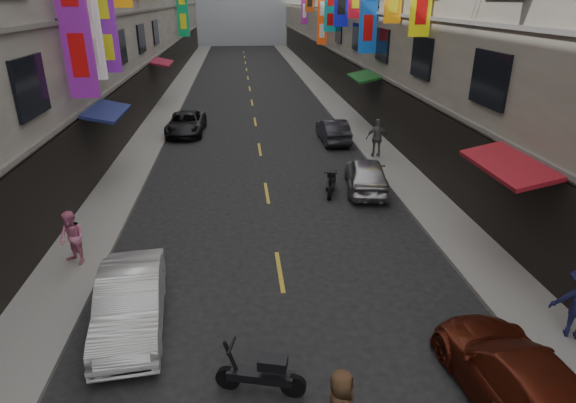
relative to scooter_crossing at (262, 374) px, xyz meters
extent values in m
cube|color=slate|center=(-5.27, 28.48, -0.38)|extent=(2.00, 90.00, 0.12)
cube|color=slate|center=(6.73, 28.48, -0.38)|extent=(2.00, 90.00, 0.12)
cube|color=black|center=(-6.22, 28.48, 1.06)|extent=(0.12, 85.50, 3.00)
cube|color=#66635E|center=(-6.21, 28.48, 2.76)|extent=(0.16, 90.00, 0.14)
cube|color=#66635E|center=(-6.21, 28.48, 5.96)|extent=(0.16, 90.00, 0.14)
cube|color=black|center=(7.68, 28.48, 1.06)|extent=(0.12, 85.50, 3.00)
cube|color=#66635E|center=(7.67, 28.48, 2.76)|extent=(0.16, 90.00, 0.14)
cube|color=#66635E|center=(7.67, 28.48, 5.96)|extent=(0.16, 90.00, 0.14)
cube|color=#761989|center=(-5.67, 10.66, 6.04)|extent=(0.99, 0.18, 5.22)
cylinder|color=black|center=(-5.72, 10.66, 6.04)|extent=(1.09, 0.08, 0.08)
cube|color=silver|center=(-5.74, 12.55, 5.66)|extent=(0.86, 0.18, 3.75)
cylinder|color=black|center=(-5.79, 12.55, 5.66)|extent=(0.96, 0.08, 0.08)
cube|color=#6E1B98|center=(-5.69, 14.71, 5.62)|extent=(0.97, 0.18, 3.73)
cylinder|color=black|center=(-5.74, 14.71, 5.62)|extent=(1.07, 0.08, 0.08)
cube|color=blue|center=(7.15, 20.85, 6.25)|extent=(0.96, 0.18, 4.94)
cylinder|color=black|center=(7.20, 20.85, 6.25)|extent=(1.06, 0.08, 0.08)
cube|color=#0B8786|center=(7.17, 32.63, 5.88)|extent=(0.93, 0.18, 3.28)
cylinder|color=black|center=(7.22, 32.63, 5.88)|extent=(1.03, 0.08, 0.08)
cube|color=#F4450D|center=(7.21, 36.53, 4.98)|extent=(0.84, 0.18, 4.08)
cylinder|color=black|center=(7.26, 36.53, 4.98)|extent=(0.94, 0.08, 0.08)
cube|color=#0B7E47|center=(-5.60, 46.37, 5.67)|extent=(1.13, 0.18, 5.33)
cylinder|color=black|center=(-5.65, 46.37, 5.67)|extent=(1.23, 0.08, 0.08)
cube|color=#83177D|center=(7.27, 48.62, 6.53)|extent=(0.72, 0.18, 5.02)
cylinder|color=black|center=(7.32, 48.62, 6.53)|extent=(0.82, 0.08, 0.08)
cube|color=maroon|center=(7.03, 4.48, 2.56)|extent=(1.39, 3.20, 0.41)
cube|color=navy|center=(-5.57, 12.48, 2.56)|extent=(1.39, 3.20, 0.41)
cube|color=#144B18|center=(7.03, 20.48, 2.56)|extent=(1.39, 3.20, 0.41)
cube|color=maroon|center=(-5.57, 28.48, 2.56)|extent=(1.39, 3.20, 0.41)
cube|color=gold|center=(0.73, 4.48, -0.44)|extent=(0.12, 2.20, 0.01)
cube|color=gold|center=(0.73, 10.48, -0.44)|extent=(0.12, 2.20, 0.01)
cube|color=gold|center=(0.73, 16.48, -0.44)|extent=(0.12, 2.20, 0.01)
cube|color=gold|center=(0.73, 22.48, -0.44)|extent=(0.12, 2.20, 0.01)
cube|color=gold|center=(0.73, 28.48, -0.44)|extent=(0.12, 2.20, 0.01)
cube|color=gold|center=(0.73, 34.48, -0.44)|extent=(0.12, 2.20, 0.01)
cube|color=gold|center=(0.73, 40.48, -0.44)|extent=(0.12, 2.20, 0.01)
cube|color=gold|center=(0.73, 46.48, -0.44)|extent=(0.12, 2.20, 0.01)
cube|color=gold|center=(0.73, 52.48, -0.44)|extent=(0.12, 2.20, 0.01)
cube|color=gold|center=(0.73, 58.48, -0.44)|extent=(0.12, 2.20, 0.01)
cube|color=gold|center=(0.73, 64.48, -0.44)|extent=(0.12, 2.20, 0.01)
cylinder|color=black|center=(-0.66, 0.18, -0.19)|extent=(0.51, 0.25, 0.50)
cylinder|color=black|center=(0.60, -0.16, -0.19)|extent=(0.51, 0.25, 0.50)
cube|color=black|center=(-0.03, 0.01, -0.04)|extent=(1.33, 0.63, 0.18)
cube|color=black|center=(0.21, -0.06, 0.31)|extent=(0.61, 0.45, 0.22)
cylinder|color=black|center=(-0.56, 0.15, 0.26)|extent=(0.36, 0.17, 0.88)
cylinder|color=black|center=(-0.56, 0.15, 0.61)|extent=(0.19, 0.50, 0.06)
cylinder|color=black|center=(3.09, 9.56, -0.19)|extent=(0.25, 0.51, 0.50)
cylinder|color=black|center=(3.43, 10.82, -0.19)|extent=(0.25, 0.51, 0.50)
cube|color=black|center=(3.26, 10.19, -0.04)|extent=(0.63, 1.33, 0.18)
cube|color=black|center=(3.33, 10.43, 0.31)|extent=(0.45, 0.61, 0.22)
cylinder|color=black|center=(3.12, 9.66, 0.26)|extent=(0.17, 0.36, 0.88)
cylinder|color=black|center=(3.12, 9.66, 0.61)|extent=(0.50, 0.19, 0.06)
imported|color=silver|center=(-2.92, 2.39, 0.23)|extent=(1.83, 4.18, 1.34)
imported|color=black|center=(-3.27, 20.01, 0.16)|extent=(2.14, 4.37, 1.20)
imported|color=#561B0E|center=(4.73, -0.94, 0.21)|extent=(2.08, 4.62, 1.31)
imported|color=#A7A7AC|center=(4.73, 10.44, 0.22)|extent=(2.17, 4.11, 1.33)
imported|color=#27262D|center=(4.73, 17.55, 0.17)|extent=(1.34, 3.73, 1.22)
imported|color=pink|center=(-5.07, 5.36, 0.48)|extent=(0.94, 0.90, 1.59)
imported|color=slate|center=(6.24, 14.34, 0.60)|extent=(1.11, 0.68, 1.84)
camera|label=1|loc=(-0.23, -7.28, 6.73)|focal=30.00mm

